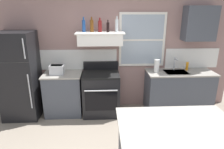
{
  "coord_description": "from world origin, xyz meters",
  "views": [
    {
      "loc": [
        -0.21,
        -2.06,
        2.19
      ],
      "look_at": [
        -0.05,
        1.2,
        1.1
      ],
      "focal_mm": 31.74,
      "sensor_mm": 36.0,
      "label": 1
    }
  ],
  "objects": [
    {
      "name": "stove_range",
      "position": [
        -0.25,
        1.86,
        0.46
      ],
      "size": [
        0.76,
        0.69,
        1.09
      ],
      "color": "black",
      "rests_on": "ground_plane"
    },
    {
      "name": "paper_towel_roll",
      "position": [
        0.93,
        1.9,
        1.04
      ],
      "size": [
        0.11,
        0.11,
        0.27
      ],
      "primitive_type": "cylinder",
      "color": "white",
      "rests_on": "counter_right_with_sink"
    },
    {
      "name": "range_hood_shelf",
      "position": [
        -0.25,
        1.96,
        1.62
      ],
      "size": [
        0.96,
        0.52,
        0.24
      ],
      "color": "white"
    },
    {
      "name": "toaster",
      "position": [
        -1.14,
        1.86,
        1.01
      ],
      "size": [
        0.3,
        0.2,
        0.19
      ],
      "color": "silver",
      "rests_on": "counter_left_of_stove"
    },
    {
      "name": "bottle_red_label_wine",
      "position": [
        -0.25,
        1.97,
        1.86
      ],
      "size": [
        0.07,
        0.07,
        0.28
      ],
      "color": "maroon",
      "rests_on": "range_hood_shelf"
    },
    {
      "name": "counter_right_with_sink",
      "position": [
        1.45,
        1.9,
        0.46
      ],
      "size": [
        1.43,
        0.63,
        0.91
      ],
      "color": "#474C56",
      "rests_on": "ground_plane"
    },
    {
      "name": "back_wall",
      "position": [
        0.03,
        2.23,
        1.35
      ],
      "size": [
        5.4,
        0.11,
        2.7
      ],
      "color": "gray",
      "rests_on": "ground_plane"
    },
    {
      "name": "dish_soap_bottle",
      "position": [
        1.63,
        2.0,
        1.0
      ],
      "size": [
        0.06,
        0.06,
        0.18
      ],
      "primitive_type": "cylinder",
      "color": "orange",
      "rests_on": "counter_right_with_sink"
    },
    {
      "name": "refrigerator",
      "position": [
        -1.9,
        1.84,
        0.89
      ],
      "size": [
        0.7,
        0.72,
        1.78
      ],
      "color": "black",
      "rests_on": "ground_plane"
    },
    {
      "name": "upper_cabinet_right",
      "position": [
        1.8,
        2.04,
        1.9
      ],
      "size": [
        0.64,
        0.32,
        0.7
      ],
      "color": "#474C56"
    },
    {
      "name": "counter_left_of_stove",
      "position": [
        -1.05,
        1.9,
        0.46
      ],
      "size": [
        0.79,
        0.63,
        0.91
      ],
      "color": "#474C56",
      "rests_on": "ground_plane"
    },
    {
      "name": "sink_faucet",
      "position": [
        1.35,
        2.0,
        1.08
      ],
      "size": [
        0.03,
        0.17,
        0.28
      ],
      "color": "silver",
      "rests_on": "counter_right_with_sink"
    },
    {
      "name": "bottle_balsamic_dark",
      "position": [
        -0.09,
        1.92,
        1.84
      ],
      "size": [
        0.06,
        0.06,
        0.24
      ],
      "color": "black",
      "rests_on": "range_hood_shelf"
    },
    {
      "name": "bottle_amber_wine",
      "position": [
        -0.41,
        1.97,
        1.87
      ],
      "size": [
        0.07,
        0.07,
        0.29
      ],
      "color": "brown",
      "rests_on": "range_hood_shelf"
    },
    {
      "name": "bottle_blue_liqueur",
      "position": [
        -0.57,
        1.98,
        1.87
      ],
      "size": [
        0.07,
        0.07,
        0.29
      ],
      "color": "#1E478C",
      "rests_on": "range_hood_shelf"
    },
    {
      "name": "bottle_clear_tall",
      "position": [
        0.08,
        1.93,
        1.88
      ],
      "size": [
        0.06,
        0.06,
        0.31
      ],
      "color": "silver",
      "rests_on": "range_hood_shelf"
    }
  ]
}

